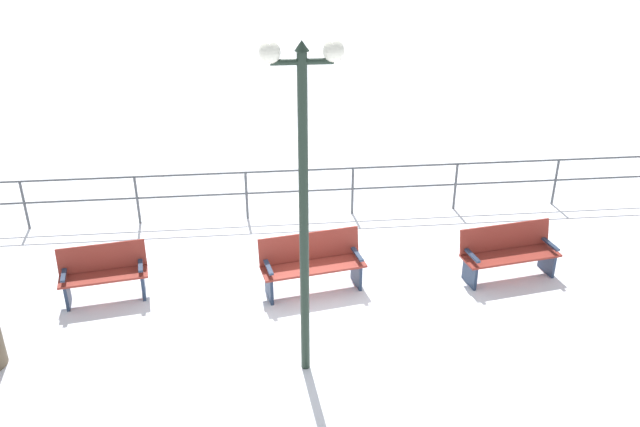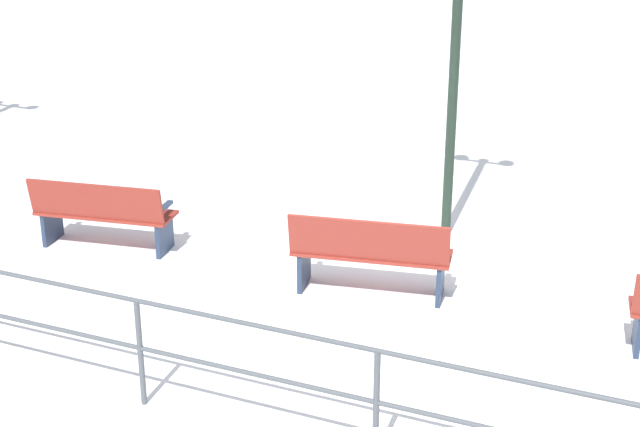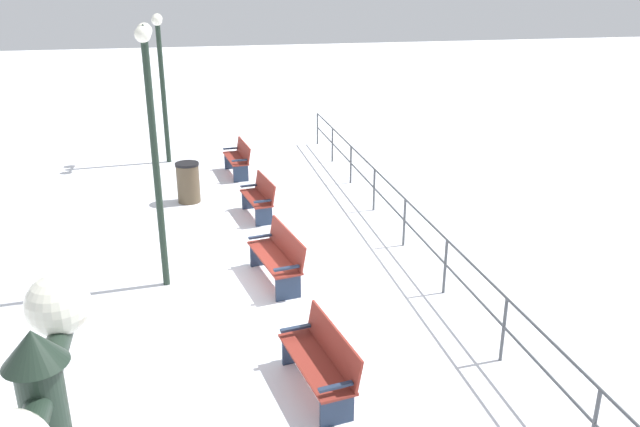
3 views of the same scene
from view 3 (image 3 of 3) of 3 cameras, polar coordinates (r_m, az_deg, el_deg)
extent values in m
plane|color=white|center=(11.72, -3.77, -5.96)|extent=(80.00, 80.00, 0.00)
cube|color=maroon|center=(17.75, -7.48, 4.86)|extent=(0.60, 1.52, 0.04)
cube|color=maroon|center=(17.74, -6.79, 5.62)|extent=(0.26, 1.48, 0.41)
cube|color=#23334C|center=(18.43, -7.83, 4.66)|extent=(0.41, 0.09, 0.47)
cube|color=#23334C|center=(17.22, -7.03, 3.56)|extent=(0.41, 0.09, 0.47)
cube|color=#23334C|center=(18.33, -7.95, 5.72)|extent=(0.41, 0.11, 0.04)
cube|color=#23334C|center=(17.11, -7.14, 4.69)|extent=(0.41, 0.11, 0.04)
cube|color=maroon|center=(14.60, -5.66, 1.37)|extent=(0.63, 1.41, 0.04)
cube|color=maroon|center=(14.58, -4.89, 2.34)|extent=(0.32, 1.36, 0.43)
cube|color=#23334C|center=(15.21, -6.23, 1.24)|extent=(0.38, 0.11, 0.45)
cube|color=#23334C|center=(14.15, -5.00, -0.21)|extent=(0.38, 0.11, 0.45)
cube|color=#23334C|center=(15.10, -6.35, 2.47)|extent=(0.38, 0.13, 0.04)
cube|color=#23334C|center=(14.03, -5.12, 1.09)|extent=(0.38, 0.13, 0.04)
cube|color=maroon|center=(11.51, -4.11, -3.90)|extent=(0.79, 1.75, 0.04)
cube|color=maroon|center=(11.48, -2.96, -2.59)|extent=(0.41, 1.68, 0.46)
cube|color=#23334C|center=(12.25, -5.19, -3.56)|extent=(0.45, 0.13, 0.47)
cube|color=#23334C|center=(10.98, -2.84, -6.51)|extent=(0.45, 0.13, 0.47)
cube|color=#23334C|center=(12.11, -5.33, -2.05)|extent=(0.45, 0.15, 0.04)
cube|color=#23334C|center=(10.81, -2.97, -4.85)|extent=(0.45, 0.15, 0.04)
cube|color=maroon|center=(8.65, -0.40, -13.07)|extent=(0.75, 1.72, 0.04)
cube|color=maroon|center=(8.60, 1.16, -11.41)|extent=(0.38, 1.66, 0.44)
cube|color=#23334C|center=(9.34, -2.05, -11.86)|extent=(0.44, 0.12, 0.43)
cube|color=#23334C|center=(8.23, 1.51, -16.95)|extent=(0.44, 0.12, 0.43)
cube|color=#23334C|center=(9.16, -2.19, -10.11)|extent=(0.45, 0.14, 0.04)
cube|color=#23334C|center=(8.02, 1.40, -15.07)|extent=(0.45, 0.14, 0.04)
cylinder|color=#1E2D23|center=(19.07, -13.70, 10.28)|extent=(0.14, 0.14, 4.01)
cylinder|color=#1E2D23|center=(18.85, -14.20, 15.92)|extent=(0.08, 0.64, 0.08)
sphere|color=white|center=(19.16, -14.21, 16.38)|extent=(0.29, 0.29, 0.29)
sphere|color=white|center=(18.52, -14.25, 16.25)|extent=(0.29, 0.29, 0.29)
cone|color=#1E2D23|center=(18.84, -14.25, 16.47)|extent=(0.19, 0.19, 0.12)
cylinder|color=#1E2D23|center=(11.12, -14.31, 4.02)|extent=(0.12, 0.12, 4.36)
cylinder|color=#1E2D23|center=(10.74, -15.30, 14.62)|extent=(0.07, 0.70, 0.07)
sphere|color=white|center=(11.08, -15.28, 15.36)|extent=(0.25, 0.25, 0.25)
sphere|color=white|center=(10.38, -15.44, 15.04)|extent=(0.25, 0.25, 0.25)
cone|color=#1E2D23|center=(10.72, -15.39, 15.57)|extent=(0.17, 0.17, 0.12)
cylinder|color=#1E2D23|center=(2.33, -23.40, -14.55)|extent=(0.09, 0.82, 0.09)
sphere|color=white|center=(2.62, -22.18, -7.50)|extent=(0.24, 0.24, 0.24)
cone|color=#1E2D23|center=(2.23, -24.06, -10.74)|extent=(0.21, 0.21, 0.12)
cylinder|color=#4C5156|center=(20.93, -0.23, 7.51)|extent=(0.05, 0.05, 1.00)
cylinder|color=#4C5156|center=(18.91, 1.10, 6.09)|extent=(0.05, 0.05, 1.00)
cylinder|color=#4C5156|center=(16.92, 2.75, 4.32)|extent=(0.05, 0.05, 1.00)
cylinder|color=#4C5156|center=(14.97, 4.81, 2.09)|extent=(0.05, 0.05, 1.00)
cylinder|color=#4C5156|center=(13.08, 7.47, -0.80)|extent=(0.05, 0.05, 1.00)
cylinder|color=#4C5156|center=(11.27, 11.02, -4.65)|extent=(0.05, 0.05, 1.00)
cylinder|color=#4C5156|center=(9.58, 15.94, -9.87)|extent=(0.05, 0.05, 1.00)
cylinder|color=#4C5156|center=(8.11, 23.07, -17.02)|extent=(0.05, 0.05, 1.00)
cylinder|color=#4C5156|center=(11.98, 9.24, -0.39)|extent=(0.04, 19.12, 0.04)
cylinder|color=#4C5156|center=(12.14, 9.12, -2.37)|extent=(0.04, 19.12, 0.04)
cylinder|color=brown|center=(15.82, -11.58, 2.61)|extent=(0.54, 0.54, 0.92)
cylinder|color=black|center=(15.68, -11.71, 4.30)|extent=(0.57, 0.57, 0.06)
camera|label=1|loc=(13.67, -49.42, 16.86)|focal=36.98mm
camera|label=2|loc=(16.81, 25.69, 16.31)|focal=52.96mm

